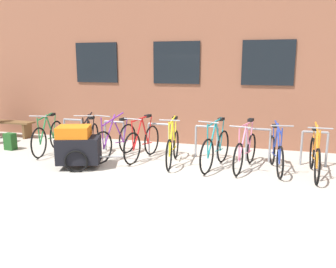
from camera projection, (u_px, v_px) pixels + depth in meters
name	position (u px, v px, depth m)	size (l,w,h in m)	color
ground_plane	(135.00, 178.00, 6.97)	(42.00, 42.00, 0.00)	#B2ADA0
storefront_building	(203.00, 29.00, 12.83)	(28.00, 7.58, 6.91)	brown
bike_rack	(182.00, 137.00, 8.53)	(6.57, 0.05, 0.79)	gray
bicycle_purple	(116.00, 141.00, 8.42)	(0.49, 1.79, 1.11)	black
bicycle_black	(90.00, 141.00, 8.47)	(0.55, 1.70, 1.11)	black
bicycle_red	(142.00, 142.00, 8.30)	(0.44, 1.69, 1.06)	black
bicycle_blue	(276.00, 153.00, 7.41)	(0.44, 1.67, 1.08)	black
bicycle_yellow	(173.00, 147.00, 7.92)	(0.44, 1.68, 1.10)	black
bicycle_orange	(315.00, 157.00, 7.09)	(0.44, 1.79, 1.10)	black
bicycle_green	(48.00, 137.00, 8.88)	(0.44, 1.70, 1.04)	black
bicycle_pink	(245.00, 151.00, 7.55)	(0.50, 1.72, 1.07)	black
bicycle_teal	(215.00, 149.00, 7.64)	(0.51, 1.72, 1.10)	black
bike_trailer	(78.00, 146.00, 7.57)	(1.47, 0.86, 0.94)	black
wooden_bench	(8.00, 125.00, 10.78)	(1.70, 0.40, 0.49)	brown
backpack	(10.00, 141.00, 9.20)	(0.28, 0.20, 0.44)	#1E4C1E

